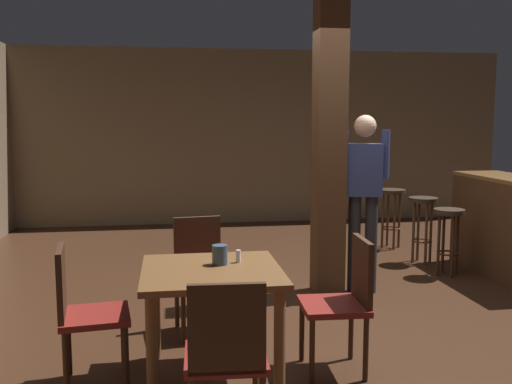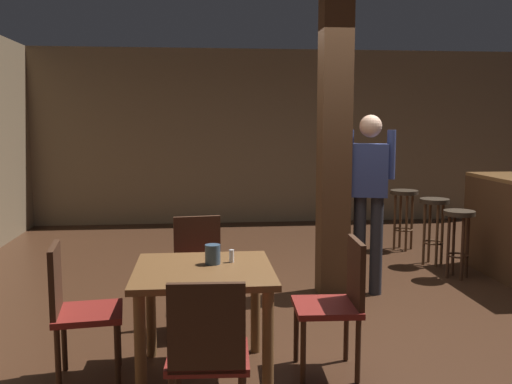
% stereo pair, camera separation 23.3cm
% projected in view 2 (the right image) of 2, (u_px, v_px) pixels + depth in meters
% --- Properties ---
extents(ground_plane, '(10.80, 10.80, 0.00)m').
position_uv_depth(ground_plane, '(352.00, 310.00, 5.05)').
color(ground_plane, '#382114').
extents(wall_back, '(8.00, 0.10, 2.80)m').
position_uv_depth(wall_back, '(280.00, 137.00, 9.31)').
color(wall_back, '#756047').
rests_on(wall_back, ground_plane).
extents(pillar, '(0.28, 0.28, 2.80)m').
position_uv_depth(pillar, '(334.00, 149.00, 5.39)').
color(pillar, '#4C301C').
rests_on(pillar, ground_plane).
extents(dining_table, '(0.88, 0.88, 0.73)m').
position_uv_depth(dining_table, '(204.00, 288.00, 3.66)').
color(dining_table, brown).
rests_on(dining_table, ground_plane).
extents(chair_south, '(0.44, 0.44, 0.89)m').
position_uv_depth(chair_south, '(208.00, 352.00, 2.88)').
color(chair_south, maroon).
rests_on(chair_south, ground_plane).
extents(chair_west, '(0.47, 0.47, 0.89)m').
position_uv_depth(chair_west, '(76.00, 306.00, 3.60)').
color(chair_west, maroon).
rests_on(chair_west, ground_plane).
extents(chair_north, '(0.47, 0.47, 0.89)m').
position_uv_depth(chair_north, '(199.00, 267.00, 4.53)').
color(chair_north, maroon).
rests_on(chair_north, ground_plane).
extents(chair_east, '(0.44, 0.44, 0.89)m').
position_uv_depth(chair_east, '(338.00, 299.00, 3.74)').
color(chair_east, maroon).
rests_on(chair_east, ground_plane).
extents(napkin_cup, '(0.10, 0.10, 0.13)m').
position_uv_depth(napkin_cup, '(213.00, 254.00, 3.74)').
color(napkin_cup, '#33475B').
rests_on(napkin_cup, dining_table).
extents(salt_shaker, '(0.03, 0.03, 0.08)m').
position_uv_depth(salt_shaker, '(232.00, 256.00, 3.79)').
color(salt_shaker, silver).
rests_on(salt_shaker, dining_table).
extents(standing_person, '(0.47, 0.29, 1.72)m').
position_uv_depth(standing_person, '(369.00, 191.00, 5.41)').
color(standing_person, navy).
rests_on(standing_person, ground_plane).
extents(bar_stool_near, '(0.32, 0.32, 0.73)m').
position_uv_depth(bar_stool_near, '(459.00, 228.00, 6.01)').
color(bar_stool_near, '#2D2319').
rests_on(bar_stool_near, ground_plane).
extents(bar_stool_mid, '(0.33, 0.33, 0.77)m').
position_uv_depth(bar_stool_mid, '(434.00, 216.00, 6.56)').
color(bar_stool_mid, '#2D2319').
rests_on(bar_stool_mid, ground_plane).
extents(bar_stool_far, '(0.35, 0.35, 0.78)m').
position_uv_depth(bar_stool_far, '(404.00, 205.00, 7.34)').
color(bar_stool_far, '#2D2319').
rests_on(bar_stool_far, ground_plane).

